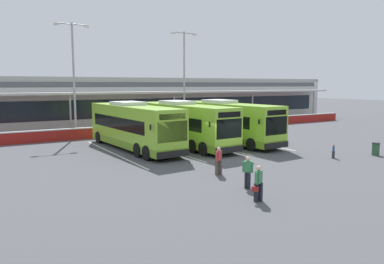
{
  "coord_description": "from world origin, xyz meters",
  "views": [
    {
      "loc": [
        -15.6,
        -20.94,
        5.18
      ],
      "look_at": [
        -1.11,
        3.0,
        1.6
      ],
      "focal_mm": 35.02,
      "sensor_mm": 36.0,
      "label": 1
    }
  ],
  "objects": [
    {
      "name": "red_barrier_wall",
      "position": [
        0.0,
        14.5,
        0.56
      ],
      "size": [
        60.0,
        0.4,
        1.1
      ],
      "color": "maroon",
      "rests_on": "ground"
    },
    {
      "name": "coach_bus_centre",
      "position": [
        4.2,
        5.91,
        1.79
      ],
      "size": [
        3.42,
        12.27,
        3.78
      ],
      "color": "#8CC633",
      "rests_on": "ground"
    },
    {
      "name": "ground_plane",
      "position": [
        0.0,
        0.0,
        0.0
      ],
      "size": [
        200.0,
        200.0,
        0.0
      ],
      "primitive_type": "plane",
      "color": "#4C4C51"
    },
    {
      "name": "pedestrian_in_dark_coat",
      "position": [
        -3.39,
        -3.73,
        0.87
      ],
      "size": [
        0.53,
        0.34,
        1.62
      ],
      "color": "#4C4238",
      "rests_on": "ground"
    },
    {
      "name": "bay_stripe_mid_west",
      "position": [
        2.1,
        6.0,
        0.0
      ],
      "size": [
        0.14,
        13.0,
        0.01
      ],
      "primitive_type": "cube",
      "color": "silver",
      "rests_on": "ground"
    },
    {
      "name": "coach_bus_left_centre",
      "position": [
        -0.04,
        6.21,
        1.79
      ],
      "size": [
        3.42,
        12.27,
        3.78
      ],
      "color": "#8CC633",
      "rests_on": "ground"
    },
    {
      "name": "lamp_post_west",
      "position": [
        -6.46,
        16.24,
        6.29
      ],
      "size": [
        3.24,
        0.28,
        11.0
      ],
      "color": "#9E9EA3",
      "rests_on": "ground"
    },
    {
      "name": "coach_bus_leftmost",
      "position": [
        -4.26,
        6.82,
        1.79
      ],
      "size": [
        3.42,
        12.27,
        3.78
      ],
      "color": "#8CC633",
      "rests_on": "ground"
    },
    {
      "name": "bay_stripe_west",
      "position": [
        -2.1,
        6.0,
        0.0
      ],
      "size": [
        0.14,
        13.0,
        0.01
      ],
      "primitive_type": "cube",
      "color": "silver",
      "rests_on": "ground"
    },
    {
      "name": "terminal_building",
      "position": [
        -0.0,
        26.91,
        3.01
      ],
      "size": [
        70.0,
        13.0,
        6.0
      ],
      "color": "silver",
      "rests_on": "ground"
    },
    {
      "name": "pedestrian_child",
      "position": [
        6.36,
        -3.92,
        0.54
      ],
      "size": [
        0.3,
        0.24,
        1.0
      ],
      "color": "#33333D",
      "rests_on": "ground"
    },
    {
      "name": "bay_stripe_far_west",
      "position": [
        -6.3,
        6.0,
        0.0
      ],
      "size": [
        0.14,
        13.0,
        0.01
      ],
      "primitive_type": "cube",
      "color": "silver",
      "rests_on": "ground"
    },
    {
      "name": "lamp_post_centre",
      "position": [
        5.77,
        16.06,
        6.29
      ],
      "size": [
        3.24,
        0.28,
        11.0
      ],
      "color": "#9E9EA3",
      "rests_on": "ground"
    },
    {
      "name": "pedestrian_with_handbag",
      "position": [
        -4.74,
        -8.67,
        0.86
      ],
      "size": [
        0.65,
        0.42,
        1.62
      ],
      "color": "black",
      "rests_on": "ground"
    },
    {
      "name": "bay_stripe_centre",
      "position": [
        6.3,
        6.0,
        0.0
      ],
      "size": [
        0.14,
        13.0,
        0.01
      ],
      "primitive_type": "cube",
      "color": "silver",
      "rests_on": "ground"
    },
    {
      "name": "pedestrian_near_bin",
      "position": [
        -3.79,
        -6.8,
        0.87
      ],
      "size": [
        0.44,
        0.45,
        1.62
      ],
      "color": "black",
      "rests_on": "ground"
    },
    {
      "name": "litter_bin",
      "position": [
        9.92,
        -4.81,
        0.47
      ],
      "size": [
        0.54,
        0.54,
        0.93
      ],
      "color": "#2D5133",
      "rests_on": "ground"
    }
  ]
}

